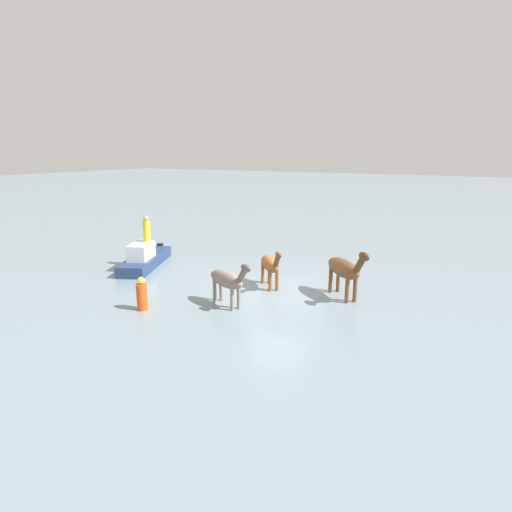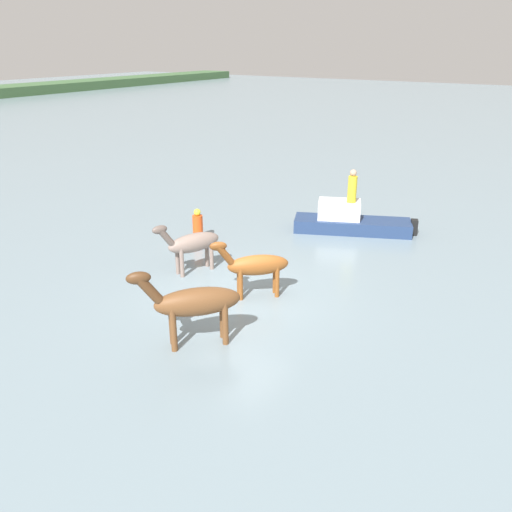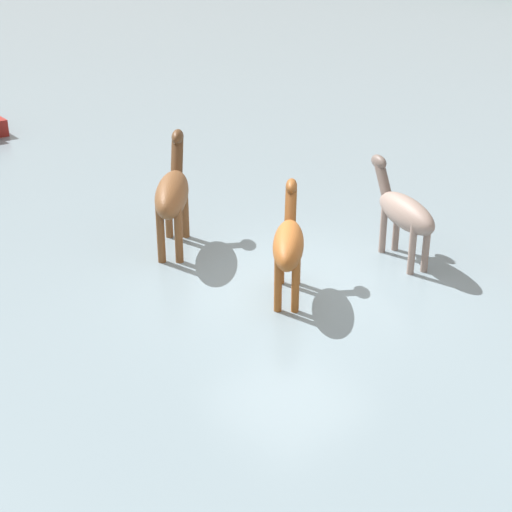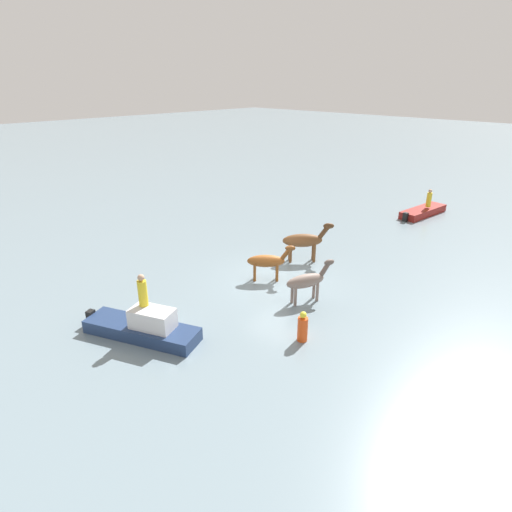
# 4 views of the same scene
# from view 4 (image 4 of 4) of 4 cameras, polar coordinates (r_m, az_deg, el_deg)

# --- Properties ---
(ground_plane) EXTENTS (171.48, 171.48, 0.00)m
(ground_plane) POSITION_cam_4_polar(r_m,az_deg,el_deg) (19.43, 2.78, -3.23)
(ground_plane) COLOR gray
(horse_gray_outer) EXTENTS (2.14, 1.13, 1.70)m
(horse_gray_outer) POSITION_cam_4_polar(r_m,az_deg,el_deg) (17.34, 6.84, -3.31)
(horse_gray_outer) COLOR gray
(horse_gray_outer) RESTS_ON ground_plane
(horse_dun_straggler) EXTENTS (1.73, 1.79, 1.68)m
(horse_dun_straggler) POSITION_cam_4_polar(r_m,az_deg,el_deg) (19.06, 1.57, -0.69)
(horse_dun_straggler) COLOR brown
(horse_dun_straggler) RESTS_ON ground_plane
(horse_chestnut_trailing) EXTENTS (2.12, 2.01, 1.97)m
(horse_chestnut_trailing) POSITION_cam_4_polar(r_m,az_deg,el_deg) (21.16, 6.48, 2.07)
(horse_chestnut_trailing) COLOR brown
(horse_chestnut_trailing) RESTS_ON ground_plane
(boat_launch_far) EXTENTS (4.32, 1.52, 0.72)m
(boat_launch_far) POSITION_cam_4_polar(r_m,az_deg,el_deg) (30.72, 21.38, 5.42)
(boat_launch_far) COLOR maroon
(boat_launch_far) RESTS_ON ground_plane
(boat_tender_starboard) EXTENTS (2.78, 4.36, 1.33)m
(boat_tender_starboard) POSITION_cam_4_polar(r_m,az_deg,el_deg) (15.77, -14.80, -9.42)
(boat_tender_starboard) COLOR navy
(boat_tender_starboard) RESTS_ON ground_plane
(person_boatman_standing) EXTENTS (0.32, 0.32, 1.19)m
(person_boatman_standing) POSITION_cam_4_polar(r_m,az_deg,el_deg) (30.58, 22.14, 7.11)
(person_boatman_standing) COLOR yellow
(person_boatman_standing) RESTS_ON boat_launch_far
(person_helmsman_aft) EXTENTS (0.32, 0.32, 1.19)m
(person_helmsman_aft) POSITION_cam_4_polar(r_m,az_deg,el_deg) (15.20, -14.94, -4.58)
(person_helmsman_aft) COLOR yellow
(person_helmsman_aft) RESTS_ON boat_tender_starboard
(buoy_channel_marker) EXTENTS (0.36, 0.36, 1.14)m
(buoy_channel_marker) POSITION_cam_4_polar(r_m,az_deg,el_deg) (15.05, 6.25, -9.51)
(buoy_channel_marker) COLOR #E54C19
(buoy_channel_marker) RESTS_ON ground_plane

